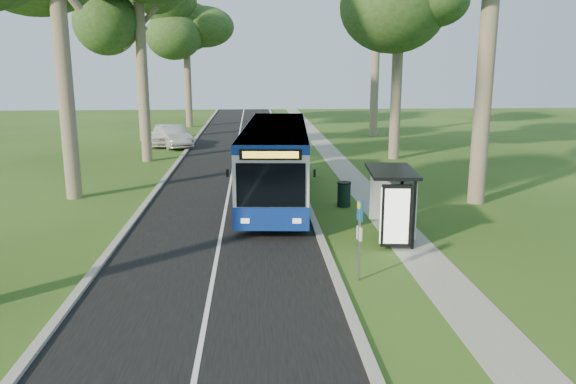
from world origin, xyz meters
name	(u,v)px	position (x,y,z in m)	size (l,w,h in m)	color
ground	(324,249)	(0.00, 0.00, 0.00)	(120.00, 120.00, 0.00)	#294816
road	(230,186)	(-3.50, 10.00, 0.01)	(7.00, 100.00, 0.02)	black
kerb_east	(299,185)	(0.00, 10.00, 0.06)	(0.25, 100.00, 0.12)	#9E9B93
kerb_west	(159,186)	(-7.00, 10.00, 0.06)	(0.25, 100.00, 0.12)	#9E9B93
centre_line	(230,186)	(-3.50, 10.00, 0.02)	(0.12, 100.00, 0.01)	white
footpath	(358,185)	(3.00, 10.00, 0.01)	(1.50, 100.00, 0.02)	gray
bus	(276,161)	(-1.29, 7.24, 1.73)	(3.50, 12.77, 3.35)	silver
bus_stop_sign	(359,230)	(0.61, -2.78, 1.49)	(0.12, 0.33, 2.38)	gray
bus_shelter	(398,193)	(2.57, 0.67, 1.73)	(1.81, 3.00, 2.46)	black
litter_bin	(344,194)	(1.56, 5.68, 0.54)	(0.61, 0.61, 1.07)	black
car_white	(164,134)	(-9.05, 25.26, 0.82)	(1.94, 4.83, 1.64)	white
car_silver	(173,136)	(-8.23, 24.22, 0.80)	(1.70, 4.87, 1.60)	#A7AAAF
tree_west_e	(185,17)	(-8.50, 38.00, 10.37)	(5.20, 5.20, 13.98)	#7A6B56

